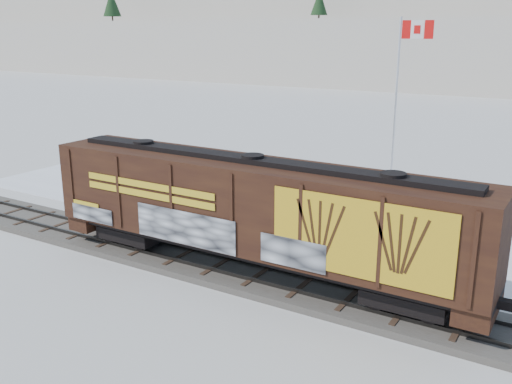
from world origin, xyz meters
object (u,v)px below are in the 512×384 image
Objects in this scene: flagpole at (395,137)px; car_white at (249,207)px; car_dark at (300,220)px; hopper_railcar at (253,209)px; car_silver at (207,187)px.

flagpole reaches higher than car_white.
car_white is 1.05× the size of car_dark.
flagpole is 8.84m from car_dark.
car_white is at bearing 123.17° from hopper_railcar.
car_dark is (-2.10, -7.97, -3.20)m from flagpole.
car_dark is (-0.90, 6.07, -2.36)m from hopper_railcar.
car_white reaches higher than car_dark.
car_dark is at bearing 98.40° from hopper_railcar.
car_silver is (-9.55, -5.74, -3.06)m from flagpole.
car_dark is (3.18, -0.16, -0.13)m from car_white.
hopper_railcar is 1.76× the size of flagpole.
hopper_railcar is 3.91× the size of car_white.
flagpole is 9.91m from car_white.
hopper_railcar reaches higher than car_white.
hopper_railcar is 4.03× the size of car_silver.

